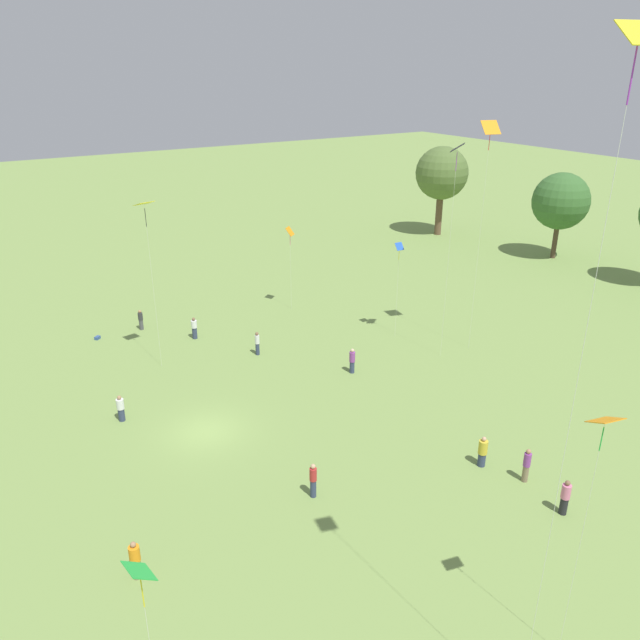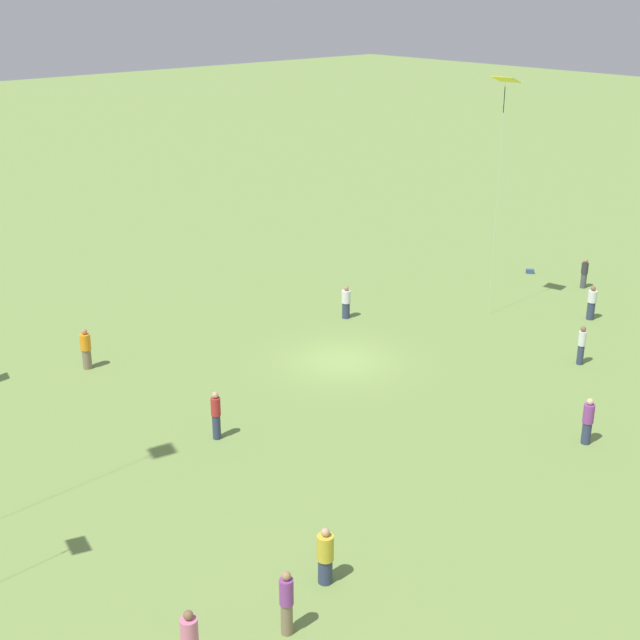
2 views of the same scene
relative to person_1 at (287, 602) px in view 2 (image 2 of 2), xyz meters
The scene contains 12 objects.
ground_plane 17.40m from the person_1, 137.29° to the right, with size 240.00×240.00×0.00m, color #7A994C.
person_1 is the anchor object (origin of this frame).
person_2 14.35m from the person_1, behind, with size 0.51×0.51×1.78m.
person_3 2.28m from the person_1, 157.13° to the right, with size 0.53×0.53×1.74m.
person_4 20.81m from the person_1, 166.97° to the right, with size 0.34×0.34×1.75m.
person_5 10.68m from the person_1, 115.77° to the right, with size 0.46×0.46×1.86m.
person_6 18.85m from the person_1, 102.62° to the right, with size 0.51×0.51×1.80m.
person_7 22.66m from the person_1, 136.85° to the right, with size 0.62×0.62×1.65m.
person_8 26.43m from the person_1, 163.64° to the right, with size 0.61×0.61×1.71m.
person_9 31.00m from the person_1, 160.49° to the right, with size 0.37×0.37×1.64m.
kite_7 26.79m from the person_1, 153.30° to the right, with size 1.19×1.22×11.50m.
picnic_bag_0 32.29m from the person_1, 154.72° to the right, with size 0.50×0.51×0.23m.
Camera 2 is at (24.27, 26.06, 15.58)m, focal length 50.00 mm.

